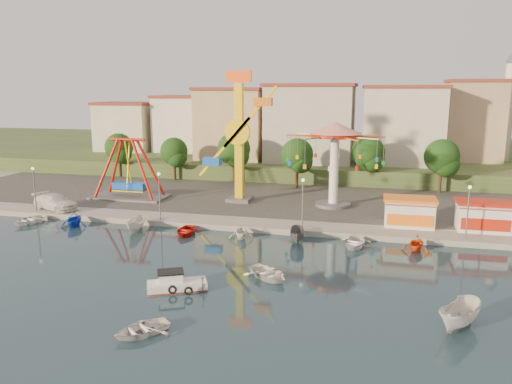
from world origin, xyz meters
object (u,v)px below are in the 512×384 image
(van, at_px, (55,202))
(kamikaze_tower, at_px, (241,141))
(pirate_ship_ride, at_px, (129,170))
(rowboat_a, at_px, (268,273))
(wave_swinger, at_px, (335,145))
(skiff, at_px, (460,316))
(cabin_motorboat, at_px, (176,285))

(van, bearing_deg, kamikaze_tower, -46.24)
(pirate_ship_ride, xyz_separation_m, rowboat_a, (23.81, -22.44, -3.97))
(rowboat_a, xyz_separation_m, van, (-29.46, 14.44, 1.08))
(rowboat_a, height_order, van, van)
(wave_swinger, height_order, skiff, wave_swinger)
(kamikaze_tower, relative_size, wave_swinger, 1.42)
(kamikaze_tower, bearing_deg, skiff, -52.75)
(pirate_ship_ride, bearing_deg, cabin_motorboat, -56.40)
(pirate_ship_ride, relative_size, van, 1.60)
(pirate_ship_ride, relative_size, rowboat_a, 2.41)
(wave_swinger, distance_m, cabin_motorboat, 30.48)
(wave_swinger, bearing_deg, kamikaze_tower, -178.18)
(wave_swinger, relative_size, rowboat_a, 2.80)
(wave_swinger, bearing_deg, cabin_motorboat, -108.32)
(kamikaze_tower, height_order, rowboat_a, kamikaze_tower)
(wave_swinger, xyz_separation_m, van, (-32.44, -9.61, -6.69))
(cabin_motorboat, bearing_deg, skiff, -30.40)
(cabin_motorboat, bearing_deg, wave_swinger, 45.93)
(cabin_motorboat, xyz_separation_m, skiff, (19.85, -1.62, 0.47))
(pirate_ship_ride, bearing_deg, kamikaze_tower, 4.65)
(skiff, distance_m, van, 47.44)
(wave_swinger, xyz_separation_m, rowboat_a, (-2.98, -24.04, -7.77))
(kamikaze_tower, xyz_separation_m, van, (-20.80, -9.24, -6.97))
(kamikaze_tower, xyz_separation_m, cabin_motorboat, (2.38, -27.61, -8.06))
(van, bearing_deg, cabin_motorboat, -108.60)
(wave_swinger, height_order, rowboat_a, wave_swinger)
(skiff, relative_size, van, 0.73)
(kamikaze_tower, bearing_deg, wave_swinger, 1.82)
(rowboat_a, relative_size, van, 0.66)
(skiff, bearing_deg, rowboat_a, -171.74)
(van, bearing_deg, pirate_ship_ride, -15.39)
(cabin_motorboat, xyz_separation_m, van, (-23.17, 18.37, 1.09))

